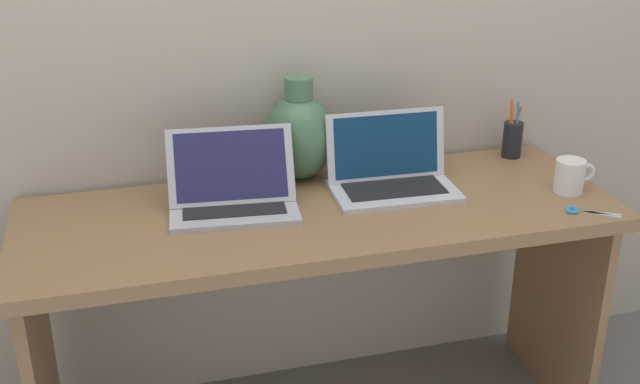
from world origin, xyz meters
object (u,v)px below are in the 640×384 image
(laptop_left, at_px, (233,189))
(green_vase, at_px, (299,135))
(scissors, at_px, (583,211))
(coffee_mug, at_px, (570,176))
(pen_cup, at_px, (512,138))
(laptop_right, at_px, (390,170))

(laptop_left, height_order, green_vase, green_vase)
(laptop_left, bearing_deg, scissors, -17.35)
(coffee_mug, bearing_deg, scissors, -105.80)
(laptop_left, relative_size, pen_cup, 1.93)
(green_vase, xyz_separation_m, coffee_mug, (0.73, -0.31, -0.09))
(pen_cup, bearing_deg, laptop_right, -163.53)
(laptop_right, relative_size, green_vase, 1.17)
(laptop_right, distance_m, pen_cup, 0.49)
(coffee_mug, height_order, pen_cup, pen_cup)
(laptop_right, height_order, coffee_mug, laptop_right)
(pen_cup, bearing_deg, scissors, -91.39)
(green_vase, height_order, coffee_mug, green_vase)
(laptop_left, bearing_deg, green_vase, 35.18)
(laptop_left, height_order, laptop_right, laptop_right)
(green_vase, distance_m, coffee_mug, 0.80)
(coffee_mug, height_order, scissors, coffee_mug)
(laptop_left, bearing_deg, pen_cup, 9.13)
(laptop_right, bearing_deg, coffee_mug, -18.06)
(laptop_left, relative_size, coffee_mug, 2.98)
(green_vase, height_order, pen_cup, green_vase)
(green_vase, relative_size, scissors, 2.30)
(coffee_mug, xyz_separation_m, scissors, (-0.04, -0.14, -0.05))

